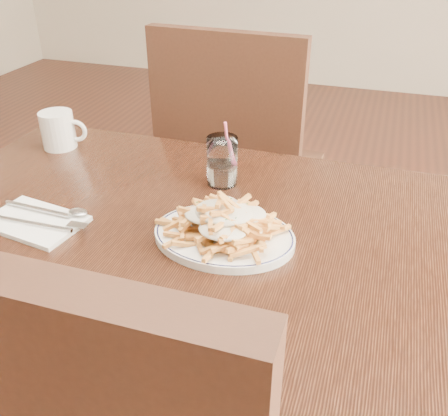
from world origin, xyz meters
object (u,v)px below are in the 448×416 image
(fries_plate, at_px, (224,236))
(water_glass, at_px, (222,164))
(coffee_mug, at_px, (59,130))
(chair_far, at_px, (237,160))
(loaded_fries, at_px, (224,217))
(table, at_px, (189,262))

(fries_plate, xyz_separation_m, water_glass, (-0.08, 0.21, 0.04))
(coffee_mug, bearing_deg, chair_far, 50.68)
(loaded_fries, relative_size, water_glass, 1.42)
(loaded_fries, xyz_separation_m, water_glass, (-0.08, 0.21, -0.00))
(table, xyz_separation_m, coffee_mug, (-0.46, 0.26, 0.13))
(table, bearing_deg, coffee_mug, 150.33)
(water_glass, distance_m, coffee_mug, 0.47)
(fries_plate, bearing_deg, water_glass, 109.29)
(water_glass, height_order, coffee_mug, water_glass)
(chair_far, xyz_separation_m, water_glass, (0.11, -0.49, 0.23))
(chair_far, height_order, loaded_fries, chair_far)
(loaded_fries, bearing_deg, fries_plate, 90.00)
(table, relative_size, water_glass, 7.97)
(loaded_fries, bearing_deg, chair_far, 104.82)
(fries_plate, relative_size, coffee_mug, 2.53)
(table, xyz_separation_m, fries_plate, (0.08, -0.01, 0.09))
(chair_far, relative_size, loaded_fries, 4.72)
(chair_far, relative_size, fries_plate, 3.32)
(coffee_mug, bearing_deg, fries_plate, -26.99)
(table, height_order, fries_plate, fries_plate)
(fries_plate, xyz_separation_m, coffee_mug, (-0.54, 0.27, 0.04))
(chair_far, height_order, coffee_mug, chair_far)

